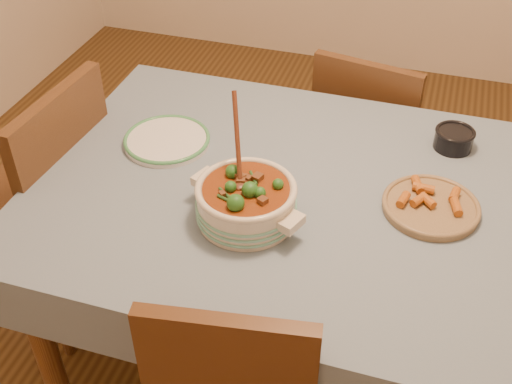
% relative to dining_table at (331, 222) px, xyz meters
% --- Properties ---
extents(floor, '(4.50, 4.50, 0.00)m').
position_rel_dining_table_xyz_m(floor, '(0.00, 0.00, -0.66)').
color(floor, '#452C13').
rests_on(floor, ground).
extents(dining_table, '(1.68, 1.08, 0.76)m').
position_rel_dining_table_xyz_m(dining_table, '(0.00, 0.00, 0.00)').
color(dining_table, brown).
rests_on(dining_table, floor).
extents(stew_casserole, '(0.33, 0.33, 0.31)m').
position_rel_dining_table_xyz_m(stew_casserole, '(-0.20, -0.15, 0.16)').
color(stew_casserole, beige).
rests_on(stew_casserole, dining_table).
extents(white_plate, '(0.34, 0.34, 0.02)m').
position_rel_dining_table_xyz_m(white_plate, '(-0.54, 0.10, 0.10)').
color(white_plate, white).
rests_on(white_plate, dining_table).
extents(condiment_bowl, '(0.14, 0.14, 0.06)m').
position_rel_dining_table_xyz_m(condiment_bowl, '(0.29, 0.34, 0.13)').
color(condiment_bowl, black).
rests_on(condiment_bowl, dining_table).
extents(fried_plate, '(0.30, 0.30, 0.04)m').
position_rel_dining_table_xyz_m(fried_plate, '(0.26, 0.03, 0.11)').
color(fried_plate, '#9A7855').
rests_on(fried_plate, dining_table).
extents(chair_far, '(0.46, 0.46, 0.84)m').
position_rel_dining_table_xyz_m(chair_far, '(0.00, 0.74, -0.19)').
color(chair_far, brown).
rests_on(chair_far, floor).
extents(chair_left, '(0.47, 0.47, 0.94)m').
position_rel_dining_table_xyz_m(chair_left, '(-0.94, -0.01, -0.13)').
color(chair_left, brown).
rests_on(chair_left, floor).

